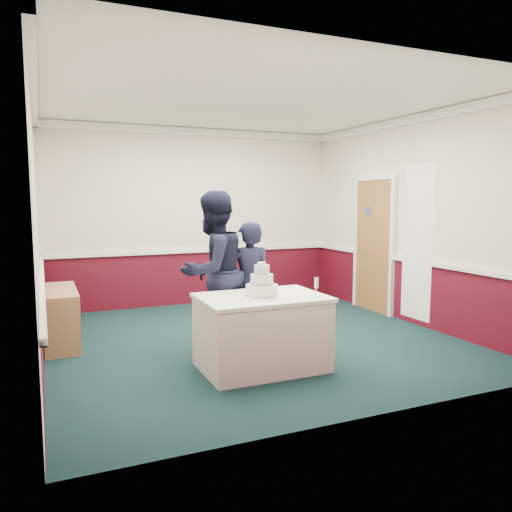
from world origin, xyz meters
name	(u,v)px	position (x,y,z in m)	size (l,w,h in m)	color
ground	(253,340)	(0.00, 0.00, 0.00)	(5.00, 5.00, 0.00)	#12272C
room_shell	(241,187)	(0.08, 0.61, 1.97)	(5.00, 5.00, 3.00)	silver
sideboard	(61,317)	(-2.28, 0.75, 0.35)	(0.41, 1.20, 0.70)	#9C764B
cake_table	(262,332)	(-0.34, -1.04, 0.40)	(1.32, 0.92, 0.79)	white
wedding_cake	(262,286)	(-0.34, -1.04, 0.90)	(0.35, 0.35, 0.36)	white
cake_knife	(267,299)	(-0.37, -1.24, 0.79)	(0.01, 0.22, 0.01)	silver
champagne_flute	(316,284)	(0.16, -1.32, 0.93)	(0.05, 0.05, 0.21)	silver
person_man	(213,272)	(-0.61, -0.25, 0.95)	(0.93, 0.72, 1.91)	black
person_woman	(249,285)	(-0.17, -0.28, 0.77)	(0.56, 0.37, 1.55)	black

